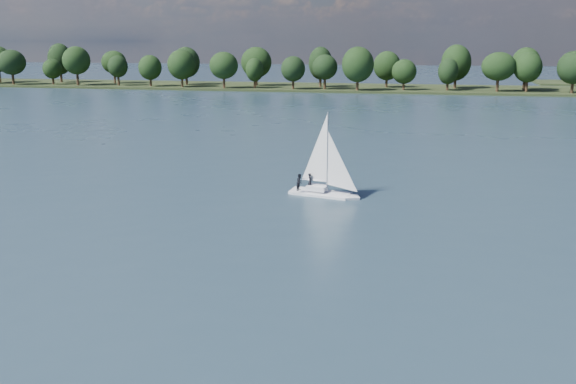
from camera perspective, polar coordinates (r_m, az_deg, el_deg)
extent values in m
plane|color=#233342|center=(120.74, 8.18, 5.20)|extent=(700.00, 700.00, 0.00)
cube|color=black|center=(232.03, 10.36, 8.94)|extent=(660.00, 40.00, 1.50)
cube|color=white|center=(70.97, 2.98, -0.33)|extent=(7.67, 3.80, 0.87)
cube|color=white|center=(70.77, 2.99, 0.35)|extent=(2.43, 1.79, 0.54)
cylinder|color=silver|center=(69.98, 3.03, 3.61)|extent=(0.13, 0.13, 8.70)
imported|color=black|center=(71.13, 1.98, 0.94)|extent=(0.46, 0.69, 1.88)
imported|color=black|center=(70.76, 1.05, 0.88)|extent=(0.91, 1.05, 1.88)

